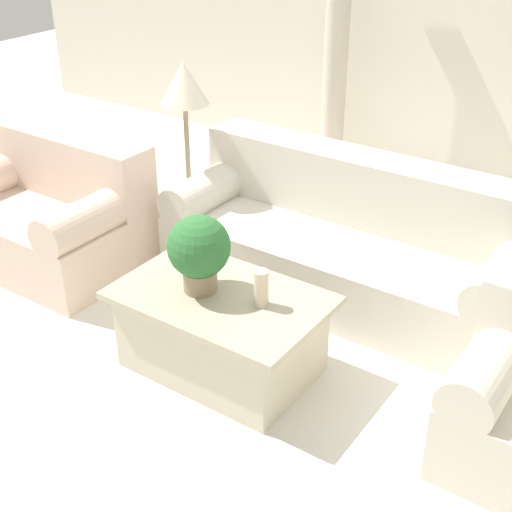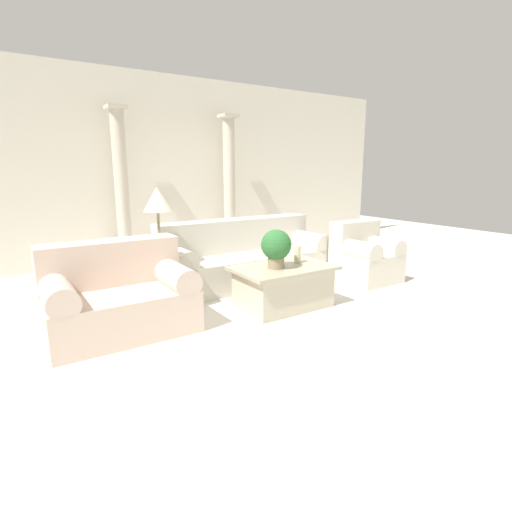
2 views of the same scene
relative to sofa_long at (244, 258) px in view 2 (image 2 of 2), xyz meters
The scene contains 11 objects.
ground_plane 0.80m from the sofa_long, 109.46° to the right, with size 16.00×16.00×0.00m, color silver.
wall_back 2.54m from the sofa_long, 96.23° to the left, with size 10.00×0.06×3.20m.
sofa_long is the anchor object (origin of this frame).
loveseat 2.14m from the sofa_long, 157.58° to the right, with size 1.39×0.92×0.89m.
coffee_table 1.20m from the sofa_long, 98.30° to the right, with size 1.16×0.75×0.50m.
potted_plant 1.30m from the sofa_long, 103.84° to the right, with size 0.35×0.35×0.44m.
pillar_candle 1.16m from the sofa_long, 86.59° to the right, with size 0.08×0.08×0.21m.
floor_lamp 1.51m from the sofa_long, behind, with size 0.34×0.34×1.40m.
column_left 2.39m from the sofa_long, 122.22° to the left, with size 0.30×0.30×2.57m.
column_right 2.24m from the sofa_long, 66.04° to the left, with size 0.30×0.30×2.57m.
armchair 1.76m from the sofa_long, 30.69° to the right, with size 0.79×0.77×0.85m.
Camera 2 is at (-2.67, -4.11, 1.62)m, focal length 28.00 mm.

